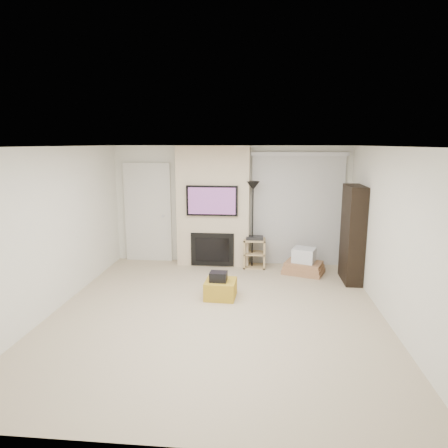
# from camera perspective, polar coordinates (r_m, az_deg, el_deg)

# --- Properties ---
(floor) EXTENTS (5.00, 5.50, 0.00)m
(floor) POSITION_cam_1_polar(r_m,az_deg,el_deg) (6.23, -1.05, -12.65)
(floor) COLOR #C2AF8F
(floor) RESTS_ON ground
(ceiling) EXTENTS (5.00, 5.50, 0.00)m
(ceiling) POSITION_cam_1_polar(r_m,az_deg,el_deg) (5.69, -1.14, 11.01)
(ceiling) COLOR white
(ceiling) RESTS_ON wall_back
(wall_back) EXTENTS (5.00, 0.00, 2.50)m
(wall_back) POSITION_cam_1_polar(r_m,az_deg,el_deg) (8.52, 0.97, 2.72)
(wall_back) COLOR white
(wall_back) RESTS_ON ground
(wall_front) EXTENTS (5.00, 0.00, 2.50)m
(wall_front) POSITION_cam_1_polar(r_m,az_deg,el_deg) (3.24, -6.65, -12.16)
(wall_front) COLOR white
(wall_front) RESTS_ON ground
(wall_left) EXTENTS (0.00, 5.50, 2.50)m
(wall_left) POSITION_cam_1_polar(r_m,az_deg,el_deg) (6.59, -23.24, -0.81)
(wall_left) COLOR white
(wall_left) RESTS_ON ground
(wall_right) EXTENTS (0.00, 5.50, 2.50)m
(wall_right) POSITION_cam_1_polar(r_m,az_deg,el_deg) (6.09, 23.00, -1.74)
(wall_right) COLOR white
(wall_right) RESTS_ON ground
(hvac_vent) EXTENTS (0.35, 0.18, 0.01)m
(hvac_vent) POSITION_cam_1_polar(r_m,az_deg,el_deg) (6.46, 3.27, 11.02)
(hvac_vent) COLOR silver
(hvac_vent) RESTS_ON ceiling
(ottoman) EXTENTS (0.53, 0.53, 0.30)m
(ottoman) POSITION_cam_1_polar(r_m,az_deg,el_deg) (6.76, -0.49, -9.27)
(ottoman) COLOR #B99124
(ottoman) RESTS_ON floor
(black_bag) EXTENTS (0.29, 0.23, 0.16)m
(black_bag) POSITION_cam_1_polar(r_m,az_deg,el_deg) (6.65, -0.81, -7.53)
(black_bag) COLOR black
(black_bag) RESTS_ON ottoman
(fireplace_wall) EXTENTS (1.50, 0.47, 2.50)m
(fireplace_wall) POSITION_cam_1_polar(r_m,az_deg,el_deg) (8.35, -1.54, 2.44)
(fireplace_wall) COLOR beige
(fireplace_wall) RESTS_ON floor
(entry_door) EXTENTS (1.02, 0.11, 2.14)m
(entry_door) POSITION_cam_1_polar(r_m,az_deg,el_deg) (8.84, -10.77, 1.55)
(entry_door) COLOR silver
(entry_door) RESTS_ON floor
(vertical_blinds) EXTENTS (1.98, 0.10, 2.37)m
(vertical_blinds) POSITION_cam_1_polar(r_m,az_deg,el_deg) (8.48, 10.43, 2.64)
(vertical_blinds) COLOR silver
(vertical_blinds) RESTS_ON floor
(floor_lamp) EXTENTS (0.27, 0.27, 1.80)m
(floor_lamp) POSITION_cam_1_polar(r_m,az_deg,el_deg) (8.10, 4.14, 3.41)
(floor_lamp) COLOR black
(floor_lamp) RESTS_ON floor
(av_stand) EXTENTS (0.45, 0.38, 0.66)m
(av_stand) POSITION_cam_1_polar(r_m,az_deg,el_deg) (8.34, 4.36, -3.87)
(av_stand) COLOR tan
(av_stand) RESTS_ON floor
(box_stack) EXTENTS (0.91, 0.80, 0.51)m
(box_stack) POSITION_cam_1_polar(r_m,az_deg,el_deg) (8.13, 11.31, -5.58)
(box_stack) COLOR #A87650
(box_stack) RESTS_ON floor
(bookshelf) EXTENTS (0.30, 0.80, 1.80)m
(bookshelf) POSITION_cam_1_polar(r_m,az_deg,el_deg) (7.74, 17.89, -1.37)
(bookshelf) COLOR black
(bookshelf) RESTS_ON floor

